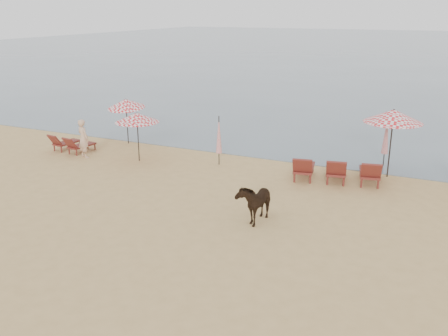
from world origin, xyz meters
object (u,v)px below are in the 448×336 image
(lounger_cluster_left, at_px, (71,143))
(umbrella_open_right, at_px, (393,116))
(cow, at_px, (255,201))
(lounger_cluster_right, at_px, (336,170))
(umbrella_closed_right, at_px, (386,134))
(umbrella_open_left_a, at_px, (137,118))
(umbrella_open_left_b, at_px, (126,104))
(umbrella_closed_left, at_px, (219,135))
(beachgoer_left, at_px, (83,139))

(lounger_cluster_left, relative_size, umbrella_open_right, 0.65)
(lounger_cluster_left, distance_m, cow, 11.15)
(lounger_cluster_right, relative_size, cow, 2.30)
(umbrella_closed_right, bearing_deg, umbrella_open_left_a, -159.41)
(umbrella_open_left_b, height_order, cow, umbrella_open_left_b)
(umbrella_closed_left, bearing_deg, cow, -53.81)
(lounger_cluster_left, height_order, umbrella_closed_right, umbrella_closed_right)
(umbrella_open_left_a, xyz_separation_m, umbrella_open_right, (10.02, 2.30, 0.51))
(umbrella_open_left_a, height_order, umbrella_closed_right, umbrella_closed_right)
(lounger_cluster_left, xyz_separation_m, umbrella_closed_left, (7.02, 1.06, 0.89))
(umbrella_open_right, height_order, umbrella_closed_left, umbrella_open_right)
(lounger_cluster_right, relative_size, umbrella_open_left_b, 1.54)
(lounger_cluster_right, relative_size, beachgoer_left, 2.03)
(cow, bearing_deg, umbrella_closed_right, 72.43)
(lounger_cluster_left, height_order, beachgoer_left, beachgoer_left)
(umbrella_open_left_b, height_order, umbrella_closed_right, umbrella_closed_right)
(umbrella_open_left_b, xyz_separation_m, umbrella_closed_left, (5.50, -1.26, -0.68))
(lounger_cluster_left, xyz_separation_m, umbrella_open_right, (13.69, 2.39, 2.02))
(lounger_cluster_right, xyz_separation_m, beachgoer_left, (-10.80, -1.43, 0.37))
(umbrella_open_left_a, bearing_deg, lounger_cluster_right, 28.36)
(lounger_cluster_right, height_order, umbrella_closed_left, umbrella_closed_left)
(lounger_cluster_left, bearing_deg, lounger_cluster_right, 11.63)
(umbrella_open_left_a, xyz_separation_m, cow, (6.84, -3.79, -1.27))
(lounger_cluster_right, bearing_deg, umbrella_open_left_b, 161.43)
(cow, bearing_deg, umbrella_open_right, 65.81)
(umbrella_closed_left, relative_size, cow, 1.38)
(umbrella_open_left_b, distance_m, umbrella_open_right, 12.17)
(umbrella_open_right, relative_size, cow, 1.78)
(cow, bearing_deg, umbrella_open_left_b, 149.50)
(umbrella_closed_left, distance_m, beachgoer_left, 6.05)
(cow, bearing_deg, beachgoer_left, 164.30)
(lounger_cluster_right, xyz_separation_m, umbrella_closed_right, (1.36, 2.79, 0.91))
(lounger_cluster_right, bearing_deg, umbrella_closed_left, 167.54)
(umbrella_open_left_b, bearing_deg, umbrella_open_left_a, -34.91)
(umbrella_open_right, relative_size, umbrella_closed_right, 1.18)
(umbrella_closed_left, bearing_deg, lounger_cluster_right, -1.39)
(lounger_cluster_right, distance_m, umbrella_closed_left, 5.03)
(lounger_cluster_right, relative_size, umbrella_open_left_a, 1.64)
(lounger_cluster_right, relative_size, umbrella_open_right, 1.30)
(umbrella_closed_right, bearing_deg, umbrella_closed_left, -157.16)
(umbrella_open_left_b, bearing_deg, lounger_cluster_right, 3.74)
(lounger_cluster_right, bearing_deg, beachgoer_left, 176.47)
(umbrella_open_left_a, bearing_deg, lounger_cluster_left, -156.14)
(umbrella_open_left_a, relative_size, beachgoer_left, 1.23)
(lounger_cluster_right, height_order, umbrella_open_left_a, umbrella_open_left_a)
(umbrella_open_left_b, distance_m, umbrella_closed_right, 11.92)
(lounger_cluster_right, xyz_separation_m, umbrella_open_left_b, (-10.47, 1.38, 1.47))
(cow, bearing_deg, umbrella_open_left_a, 154.34)
(umbrella_closed_right, relative_size, cow, 1.50)
(cow, bearing_deg, umbrella_closed_left, 129.53)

